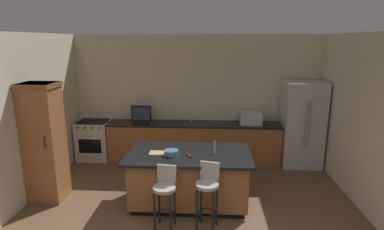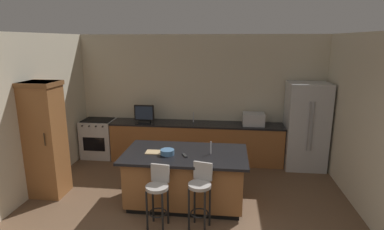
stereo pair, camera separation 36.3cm
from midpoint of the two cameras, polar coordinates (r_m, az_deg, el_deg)
The scene contains 18 objects.
wall_back at distance 7.42m, azimuth 2.90°, elevation 3.27°, with size 6.21×0.12×2.91m, color beige.
wall_left at distance 6.30m, azimuth -25.99°, elevation 0.04°, with size 0.12×4.67×2.91m, color beige.
wall_right at distance 5.84m, azimuth 31.04°, elevation -1.52°, with size 0.12×4.67×2.91m, color beige.
counter_back at distance 7.30m, azimuth 2.18°, elevation -4.99°, with size 3.97×0.62×0.91m.
kitchen_island at distance 5.47m, azimuth 0.71°, elevation -11.40°, with size 2.09×1.18×0.92m.
refrigerator at distance 7.32m, azimuth 21.45°, elevation -1.87°, with size 0.86×0.79×1.90m.
range_oven at distance 7.84m, azimuth -15.40°, elevation -4.13°, with size 0.75×0.63×0.93m.
cabinet_tower at distance 6.07m, azimuth -23.90°, elevation -3.82°, with size 0.65×0.57×2.09m.
microwave at distance 7.16m, azimuth 12.63°, elevation -0.75°, with size 0.48×0.36×0.28m, color #B7BABF.
tv_monitor at distance 7.26m, azimuth -7.33°, elevation 0.10°, with size 0.46×0.16×0.41m.
sink_faucet_back at distance 7.24m, azimuth 1.70°, elevation -0.40°, with size 0.02×0.02×0.24m, color #B2B2B7.
sink_faucet_island at distance 5.23m, azimuth 5.48°, elevation -6.02°, with size 0.02×0.02×0.22m, color #B2B2B7.
bar_stool_left at distance 4.80m, azimuth -4.04°, elevation -13.80°, with size 0.34×0.36×0.96m.
bar_stool_right at distance 4.75m, azimuth 3.79°, elevation -13.63°, with size 0.35×0.37×1.01m.
fruit_bowl at distance 5.21m, azimuth -2.54°, elevation -6.83°, with size 0.23×0.23×0.09m, color #3F668C.
cell_phone at distance 5.19m, azimuth -3.03°, elevation -7.41°, with size 0.07×0.15×0.01m, color black.
tv_remote at distance 5.17m, azimuth 0.67°, elevation -7.41°, with size 0.04×0.17×0.02m, color black.
cutting_board at distance 5.32m, azimuth -4.88°, elevation -6.83°, with size 0.30×0.20×0.02m, color tan.
Camera 2 is at (0.66, -3.00, 2.78)m, focal length 29.12 mm.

